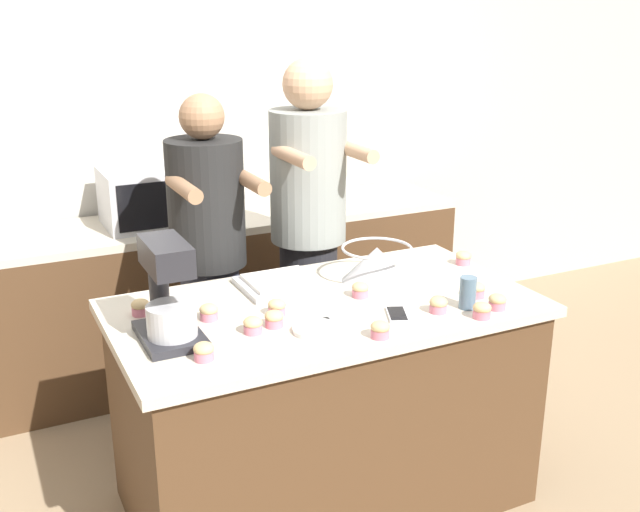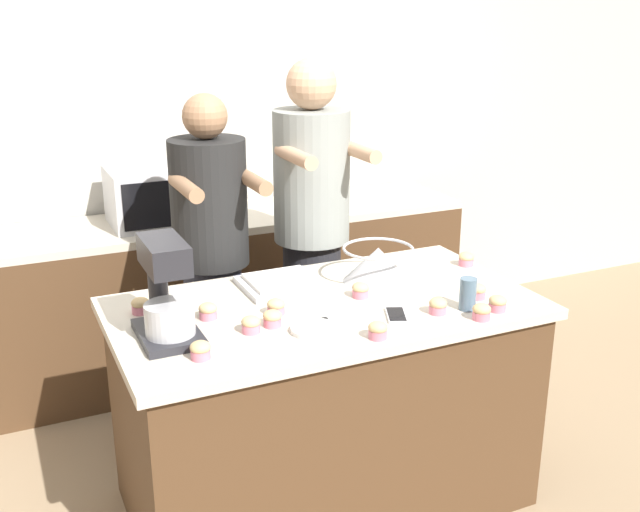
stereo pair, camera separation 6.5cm
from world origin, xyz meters
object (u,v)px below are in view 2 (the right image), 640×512
at_px(microwave_oven, 152,196).
at_px(cupcake_4, 378,330).
at_px(cupcake_9, 272,318).
at_px(drinking_glass, 468,294).
at_px(cupcake_7, 360,290).
at_px(cupcake_11, 477,291).
at_px(cupcake_5, 466,259).
at_px(person_right, 312,238).
at_px(small_plate, 314,329).
at_px(cupcake_2, 276,307).
at_px(cupcake_12, 482,312).
at_px(cupcake_0, 498,303).
at_px(cupcake_3, 200,350).
at_px(cupcake_10, 251,324).
at_px(stand_mixer, 166,296).
at_px(cell_phone, 396,315).
at_px(cupcake_6, 140,305).
at_px(person_left, 212,266).
at_px(mixing_bowl, 378,263).
at_px(cupcake_8, 208,311).
at_px(baking_tray, 281,283).
at_px(knife, 331,318).
at_px(cupcake_1, 438,306).

distance_m(microwave_oven, cupcake_4, 1.80).
bearing_deg(cupcake_9, drinking_glass, -12.43).
height_order(cupcake_7, cupcake_11, same).
bearing_deg(cupcake_5, person_right, 132.91).
xyz_separation_m(small_plate, cupcake_2, (-0.06, 0.20, 0.02)).
bearing_deg(cupcake_12, cupcake_0, 22.50).
relative_size(cupcake_3, cupcake_4, 1.00).
height_order(cupcake_10, cupcake_12, same).
height_order(cupcake_2, cupcake_7, same).
bearing_deg(stand_mixer, cupcake_9, -8.58).
xyz_separation_m(cupcake_0, cupcake_10, (-0.91, 0.20, 0.00)).
xyz_separation_m(cupcake_0, cupcake_7, (-0.40, 0.34, 0.00)).
bearing_deg(cupcake_3, cupcake_5, 17.07).
bearing_deg(cell_phone, small_plate, 179.54).
distance_m(drinking_glass, cupcake_6, 1.23).
bearing_deg(drinking_glass, person_left, 126.32).
relative_size(microwave_oven, drinking_glass, 3.54).
bearing_deg(cupcake_10, mixing_bowl, 22.27).
relative_size(person_left, cupcake_8, 23.93).
distance_m(baking_tray, knife, 0.38).
height_order(microwave_oven, cupcake_10, microwave_oven).
xyz_separation_m(cupcake_1, cupcake_4, (-0.31, -0.10, 0.00)).
relative_size(baking_tray, cupcake_6, 4.74).
distance_m(knife, cupcake_8, 0.45).
bearing_deg(stand_mixer, cupcake_1, -11.82).
height_order(drinking_glass, cupcake_9, drinking_glass).
height_order(microwave_oven, cupcake_12, microwave_oven).
xyz_separation_m(mixing_bowl, cupcake_10, (-0.65, -0.27, -0.05)).
distance_m(baking_tray, cupcake_5, 0.85).
height_order(cupcake_2, cupcake_12, same).
distance_m(cupcake_6, cupcake_11, 1.30).
distance_m(cupcake_0, cupcake_3, 1.13).
bearing_deg(cell_phone, cupcake_2, 152.51).
bearing_deg(person_right, cupcake_6, -152.21).
bearing_deg(microwave_oven, stand_mixer, -100.87).
bearing_deg(cupcake_8, cupcake_7, -4.04).
relative_size(stand_mixer, cupcake_12, 5.27).
height_order(drinking_glass, knife, drinking_glass).
bearing_deg(cupcake_12, person_left, 123.25).
bearing_deg(stand_mixer, cupcake_11, -6.63).
bearing_deg(cupcake_6, mixing_bowl, -4.17).
xyz_separation_m(baking_tray, cupcake_2, (-0.12, -0.26, 0.01)).
relative_size(cupcake_0, cupcake_8, 1.00).
xyz_separation_m(microwave_oven, cupcake_12, (0.80, -1.77, -0.12)).
xyz_separation_m(baking_tray, cupcake_7, (0.24, -0.24, 0.01)).
bearing_deg(cupcake_8, cupcake_6, 143.72).
xyz_separation_m(cupcake_6, cupcake_10, (0.32, -0.34, 0.00)).
bearing_deg(cupcake_4, cupcake_3, 170.40).
bearing_deg(microwave_oven, cupcake_7, -70.02).
height_order(baking_tray, cupcake_2, cupcake_2).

